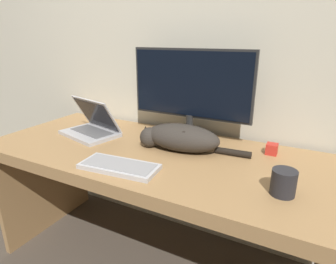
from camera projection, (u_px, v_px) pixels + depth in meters
name	position (u px, v px, depth m)	size (l,w,h in m)	color
wall_back	(189.00, 29.00, 1.59)	(6.40, 0.06, 2.60)	beige
desk	(153.00, 174.00, 1.46)	(1.76, 0.75, 0.72)	#A37A4C
monitor	(190.00, 90.00, 1.51)	(0.68, 0.19, 0.49)	#282828
laptop	(92.00, 127.00, 1.63)	(0.37, 0.29, 0.21)	#B7B7BC
external_keyboard	(119.00, 166.00, 1.22)	(0.36, 0.18, 0.02)	#BCBCC1
cat	(180.00, 137.00, 1.40)	(0.55, 0.20, 0.13)	#332D28
coffee_mug	(284.00, 182.00, 1.01)	(0.09, 0.09, 0.10)	#232328
small_toy	(272.00, 149.00, 1.36)	(0.05, 0.05, 0.05)	red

